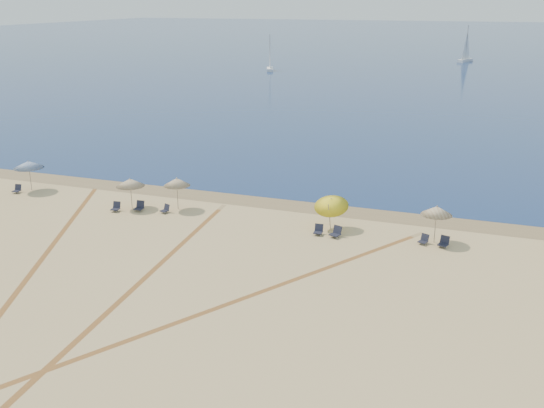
{
  "coord_description": "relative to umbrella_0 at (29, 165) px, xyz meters",
  "views": [
    {
      "loc": [
        13.07,
        -17.3,
        14.54
      ],
      "look_at": [
        0.0,
        20.0,
        1.3
      ],
      "focal_mm": 40.66,
      "sensor_mm": 36.0,
      "label": 1
    }
  ],
  "objects": [
    {
      "name": "wet_sand",
      "position": [
        20.47,
        3.46,
        -2.13
      ],
      "size": [
        500.0,
        500.0,
        0.0
      ],
      "primitive_type": "plane",
      "color": "olive",
      "rests_on": "ground"
    },
    {
      "name": "chair_5",
      "position": [
        25.26,
        -1.79,
        -1.82
      ],
      "size": [
        0.8,
        0.86,
        0.72
      ],
      "rotation": [
        0.0,
        0.0,
        -0.36
      ],
      "color": "black",
      "rests_on": "ground"
    },
    {
      "name": "umbrella_0",
      "position": [
        0.0,
        0.0,
        0.0
      ],
      "size": [
        2.32,
        2.32,
        2.48
      ],
      "color": "gray",
      "rests_on": "ground"
    },
    {
      "name": "umbrella_1",
      "position": [
        9.84,
        -1.1,
        -0.2
      ],
      "size": [
        2.05,
        2.05,
        2.28
      ],
      "color": "gray",
      "rests_on": "ground"
    },
    {
      "name": "tire_tracks",
      "position": [
        16.22,
        -11.0,
        -2.13
      ],
      "size": [
        52.0,
        41.49,
        0.0
      ],
      "color": "tan",
      "rests_on": "ground"
    },
    {
      "name": "umbrella_4",
      "position": [
        31.29,
        -0.67,
        -0.02
      ],
      "size": [
        1.92,
        1.92,
        2.46
      ],
      "color": "gray",
      "rests_on": "ground"
    },
    {
      "name": "ground",
      "position": [
        20.47,
        -20.54,
        -2.14
      ],
      "size": [
        160.0,
        160.0,
        0.0
      ],
      "primitive_type": "plane",
      "color": "tan",
      "rests_on": "ground"
    },
    {
      "name": "chair_2",
      "position": [
        10.68,
        -1.44,
        -1.82
      ],
      "size": [
        0.63,
        0.73,
        0.71
      ],
      "rotation": [
        0.0,
        0.0,
        0.07
      ],
      "color": "black",
      "rests_on": "ground"
    },
    {
      "name": "chair_7",
      "position": [
        31.91,
        -1.21,
        -1.84
      ],
      "size": [
        0.73,
        0.79,
        0.68
      ],
      "rotation": [
        0.0,
        0.0,
        -0.28
      ],
      "color": "black",
      "rests_on": "ground"
    },
    {
      "name": "chair_0",
      "position": [
        -0.69,
        -0.83,
        -1.85
      ],
      "size": [
        0.6,
        0.68,
        0.65
      ],
      "rotation": [
        0.0,
        0.0,
        0.11
      ],
      "color": "black",
      "rests_on": "ground"
    },
    {
      "name": "umbrella_2",
      "position": [
        13.14,
        -0.22,
        -0.08
      ],
      "size": [
        1.9,
        1.9,
        2.4
      ],
      "color": "gray",
      "rests_on": "ground"
    },
    {
      "name": "sailboat_1",
      "position": [
        -10.66,
        87.09,
        0.11
      ],
      "size": [
        2.88,
        5.12,
        7.42
      ],
      "rotation": [
        0.0,
        0.0,
        0.35
      ],
      "color": "white",
      "rests_on": "ocean"
    },
    {
      "name": "ocean",
      "position": [
        20.47,
        204.46,
        -2.13
      ],
      "size": [
        500.0,
        500.0,
        0.0
      ],
      "primitive_type": "plane",
      "color": "#0C2151",
      "rests_on": "ground"
    },
    {
      "name": "chair_4",
      "position": [
        24.08,
        -1.72,
        -1.84
      ],
      "size": [
        0.58,
        0.67,
        0.66
      ],
      "rotation": [
        0.0,
        0.0,
        0.05
      ],
      "color": "black",
      "rests_on": "ground"
    },
    {
      "name": "chair_3",
      "position": [
        12.65,
        -1.21,
        -1.87
      ],
      "size": [
        0.68,
        0.73,
        0.6
      ],
      "rotation": [
        0.0,
        0.0,
        -0.37
      ],
      "color": "black",
      "rests_on": "ground"
    },
    {
      "name": "sailboat_0",
      "position": [
        27.39,
        120.48,
        0.44
      ],
      "size": [
        3.48,
        5.85,
        8.52
      ],
      "rotation": [
        0.0,
        0.0,
        -0.38
      ],
      "color": "white",
      "rests_on": "ocean"
    },
    {
      "name": "chair_1",
      "position": [
        9.12,
        -2.07,
        -1.84
      ],
      "size": [
        0.61,
        0.7,
        0.67
      ],
      "rotation": [
        0.0,
        0.0,
        0.1
      ],
      "color": "black",
      "rests_on": "ground"
    },
    {
      "name": "chair_6",
      "position": [
        30.7,
        -1.12,
        -1.87
      ],
      "size": [
        0.7,
        0.74,
        0.61
      ],
      "rotation": [
        0.0,
        0.0,
        -0.39
      ],
      "color": "black",
      "rests_on": "ground"
    },
    {
      "name": "umbrella_3",
      "position": [
        24.57,
        -0.53,
        -0.31
      ],
      "size": [
        2.26,
        2.3,
        2.52
      ],
      "color": "gray",
      "rests_on": "ground"
    }
  ]
}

